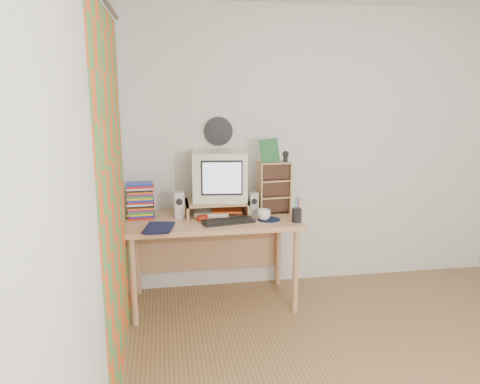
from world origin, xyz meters
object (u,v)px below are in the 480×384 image
object	(u,v)px
keyboard	(228,221)
diary	(145,226)
dvd_stack	(141,200)
cd_rack	(274,187)
crt_monitor	(219,176)
mug	(264,215)
desk	(212,231)

from	to	relation	value
keyboard	diary	xyz separation A→B (m)	(-0.65, -0.07, 0.01)
dvd_stack	cd_rack	xyz separation A→B (m)	(1.12, -0.02, 0.07)
diary	crt_monitor	bearing A→B (deg)	42.05
keyboard	mug	size ratio (longest dim) A/B	3.76
desk	diary	distance (m)	0.63
mug	diary	distance (m)	0.95
dvd_stack	diary	bearing A→B (deg)	-84.23
keyboard	diary	size ratio (longest dim) A/B	1.64
keyboard	mug	distance (m)	0.30
crt_monitor	diary	world-z (taller)	crt_monitor
crt_monitor	dvd_stack	bearing A→B (deg)	-169.99
crt_monitor	keyboard	world-z (taller)	crt_monitor
keyboard	dvd_stack	distance (m)	0.75
crt_monitor	cd_rack	bearing A→B (deg)	-2.04
cd_rack	dvd_stack	bearing A→B (deg)	173.95
desk	mug	world-z (taller)	mug
desk	crt_monitor	size ratio (longest dim) A/B	3.24
mug	diary	xyz separation A→B (m)	(-0.94, -0.11, -0.02)
mug	crt_monitor	bearing A→B (deg)	139.86
crt_monitor	dvd_stack	distance (m)	0.68
dvd_stack	diary	world-z (taller)	dvd_stack
diary	dvd_stack	bearing A→B (deg)	107.69
crt_monitor	cd_rack	xyz separation A→B (m)	(0.46, -0.07, -0.10)
cd_rack	crt_monitor	bearing A→B (deg)	166.87
dvd_stack	mug	distance (m)	1.02
crt_monitor	diary	size ratio (longest dim) A/B	1.71
crt_monitor	cd_rack	world-z (taller)	crt_monitor
desk	diary	xyz separation A→B (m)	(-0.53, -0.30, 0.16)
cd_rack	mug	xyz separation A→B (m)	(-0.13, -0.21, -0.18)
crt_monitor	dvd_stack	size ratio (longest dim) A/B	1.47
keyboard	dvd_stack	xyz separation A→B (m)	(-0.69, 0.27, 0.13)
desk	crt_monitor	world-z (taller)	crt_monitor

